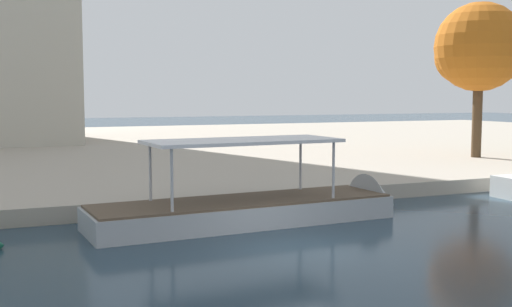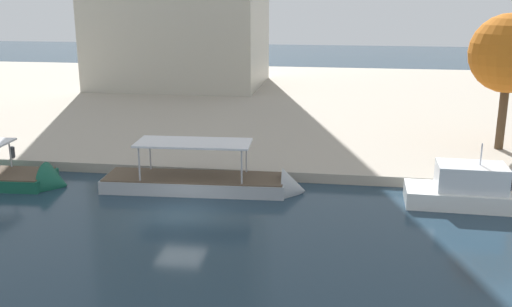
# 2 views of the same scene
# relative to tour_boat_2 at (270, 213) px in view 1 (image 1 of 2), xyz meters

# --- Properties ---
(ground_plane) EXTENTS (220.00, 220.00, 0.00)m
(ground_plane) POSITION_rel_tour_boat_2_xyz_m (-0.85, -4.19, -0.31)
(ground_plane) COLOR #1E3342
(dock_promenade) EXTENTS (120.00, 55.00, 0.65)m
(dock_promenade) POSITION_rel_tour_boat_2_xyz_m (-0.85, 29.80, 0.02)
(dock_promenade) COLOR #A39989
(dock_promenade) RESTS_ON ground_plane
(tour_boat_2) EXTENTS (12.34, 3.52, 4.17)m
(tour_boat_2) POSITION_rel_tour_boat_2_xyz_m (0.00, 0.00, 0.00)
(tour_boat_2) COLOR #9EA3A8
(tour_boat_2) RESTS_ON ground_plane
(tree_1) EXTENTS (5.53, 5.53, 9.64)m
(tree_1) POSITION_rel_tour_boat_2_xyz_m (18.87, 10.64, 7.14)
(tree_1) COLOR #4C3823
(tree_1) RESTS_ON dock_promenade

